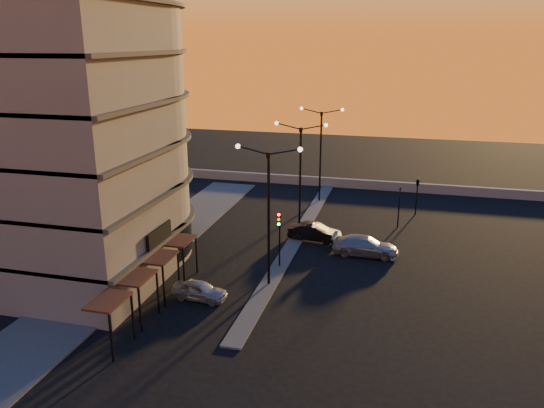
{
  "coord_description": "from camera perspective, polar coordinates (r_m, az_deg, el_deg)",
  "views": [
    {
      "loc": [
        8.38,
        -31.3,
        15.74
      ],
      "look_at": [
        -1.51,
        6.63,
        3.59
      ],
      "focal_mm": 35.0,
      "sensor_mm": 36.0,
      "label": 1
    }
  ],
  "objects": [
    {
      "name": "signal_east_a",
      "position": [
        47.36,
        13.5,
        -0.23
      ],
      "size": [
        0.13,
        0.16,
        3.6
      ],
      "color": "black",
      "rests_on": "ground"
    },
    {
      "name": "car_sedan",
      "position": [
        43.53,
        4.62,
        -3.05
      ],
      "size": [
        4.41,
        1.93,
        1.41
      ],
      "primitive_type": "imported",
      "rotation": [
        0.0,
        0.0,
        1.46
      ],
      "color": "black",
      "rests_on": "ground"
    },
    {
      "name": "streetlamp_mid",
      "position": [
        43.35,
        3.06,
        3.65
      ],
      "size": [
        4.32,
        0.32,
        9.51
      ],
      "color": "black",
      "rests_on": "ground"
    },
    {
      "name": "streetlamp_far",
      "position": [
        52.96,
        5.26,
        6.1
      ],
      "size": [
        4.32,
        0.32,
        9.51
      ],
      "color": "black",
      "rests_on": "ground"
    },
    {
      "name": "building",
      "position": [
        38.7,
        -21.19,
        10.4
      ],
      "size": [
        14.35,
        17.08,
        25.0
      ],
      "color": "slate",
      "rests_on": "ground"
    },
    {
      "name": "car_hatchback",
      "position": [
        34.25,
        -7.83,
        -9.17
      ],
      "size": [
        3.68,
        1.7,
        1.22
      ],
      "primitive_type": "imported",
      "rotation": [
        0.0,
        0.0,
        1.5
      ],
      "color": "#A6A9AD",
      "rests_on": "ground"
    },
    {
      "name": "median",
      "position": [
        44.97,
        2.95,
        -3.22
      ],
      "size": [
        1.2,
        36.0,
        0.12
      ],
      "primitive_type": "cube",
      "color": "#4F4F4C",
      "rests_on": "ground"
    },
    {
      "name": "signal_east_b",
      "position": [
        50.91,
        15.41,
        2.21
      ],
      "size": [
        0.42,
        1.99,
        3.6
      ],
      "color": "black",
      "rests_on": "ground"
    },
    {
      "name": "sidewalk_west",
      "position": [
        43.0,
        -12.62,
        -4.61
      ],
      "size": [
        5.0,
        40.0,
        0.12
      ],
      "primitive_type": "cube",
      "color": "#4F4F4C",
      "rests_on": "ground"
    },
    {
      "name": "streetlamp_near",
      "position": [
        33.96,
        -0.36,
        -0.17
      ],
      "size": [
        4.32,
        0.32,
        9.51
      ],
      "color": "black",
      "rests_on": "ground"
    },
    {
      "name": "traffic_light_main",
      "position": [
        37.46,
        0.78,
        -2.85
      ],
      "size": [
        0.28,
        0.44,
        4.25
      ],
      "color": "black",
      "rests_on": "ground"
    },
    {
      "name": "ground",
      "position": [
        36.03,
        -0.35,
        -8.69
      ],
      "size": [
        120.0,
        120.0,
        0.0
      ],
      "primitive_type": "plane",
      "color": "black",
      "rests_on": "ground"
    },
    {
      "name": "parapet",
      "position": [
        59.64,
        7.98,
        2.24
      ],
      "size": [
        44.0,
        0.5,
        1.0
      ],
      "primitive_type": "cube",
      "color": "gray",
      "rests_on": "ground"
    },
    {
      "name": "car_wagon",
      "position": [
        41.14,
        9.97,
        -4.46
      ],
      "size": [
        5.05,
        2.11,
        1.46
      ],
      "primitive_type": "imported",
      "rotation": [
        0.0,
        0.0,
        1.56
      ],
      "color": "#9EA1A5",
      "rests_on": "ground"
    }
  ]
}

